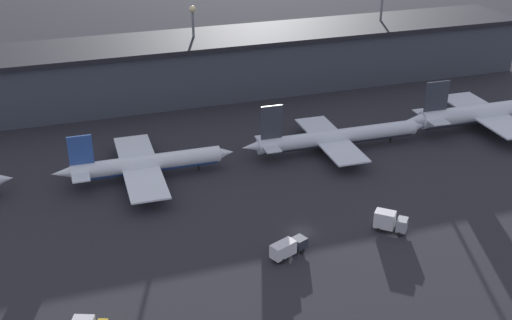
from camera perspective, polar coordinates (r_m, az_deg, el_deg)
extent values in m
plane|color=#26262B|center=(116.93, 4.03, -6.42)|extent=(600.00, 600.00, 0.00)
cube|color=#3D424C|center=(179.11, -4.96, 8.11)|extent=(191.22, 20.09, 14.88)
cube|color=black|center=(176.77, -5.07, 10.59)|extent=(191.22, 22.09, 1.20)
cone|color=silver|center=(136.30, -21.70, -1.61)|extent=(4.55, 3.63, 3.55)
cylinder|color=white|center=(135.52, -9.64, -0.27)|extent=(31.04, 4.04, 3.48)
cylinder|color=#2D519E|center=(135.79, -9.62, -0.50)|extent=(29.48, 3.49, 2.96)
cone|color=white|center=(138.17, -2.86, 0.63)|extent=(4.24, 3.38, 3.31)
cone|color=white|center=(134.76, -16.67, -1.10)|extent=(5.28, 3.05, 2.96)
cube|color=#2D519E|center=(132.77, -15.34, 0.86)|extent=(4.88, 0.49, 6.17)
cube|color=white|center=(134.61, -15.39, -0.83)|extent=(3.68, 11.17, 0.24)
cube|color=white|center=(135.57, -10.27, -0.52)|extent=(8.22, 30.98, 0.36)
cylinder|color=gray|center=(143.91, -10.34, 0.59)|extent=(3.86, 1.98, 1.91)
cylinder|color=gray|center=(128.60, -9.29, -2.61)|extent=(3.86, 1.98, 1.91)
cylinder|color=black|center=(138.16, -5.12, -0.61)|extent=(0.50, 0.50, 1.57)
cylinder|color=black|center=(137.75, -10.28, -1.04)|extent=(0.50, 0.50, 1.57)
cylinder|color=black|center=(135.28, -10.12, -1.56)|extent=(0.50, 0.50, 1.57)
cylinder|color=silver|center=(147.10, 7.34, 2.08)|extent=(38.43, 4.12, 3.42)
cylinder|color=#333842|center=(147.35, 7.33, 1.87)|extent=(36.50, 3.57, 2.91)
cone|color=silver|center=(156.08, 14.14, 2.93)|extent=(4.17, 3.33, 3.25)
cone|color=silver|center=(140.33, -0.28, 1.18)|extent=(5.19, 3.00, 2.91)
cube|color=#333842|center=(139.36, 1.39, 3.37)|extent=(4.80, 0.49, 7.68)
cube|color=silver|center=(141.18, 1.08, 1.46)|extent=(3.60, 9.51, 0.24)
cube|color=silver|center=(146.54, 6.64, 1.84)|extent=(8.01, 26.38, 0.36)
cylinder|color=gray|center=(153.59, 5.94, 2.57)|extent=(3.80, 1.95, 1.88)
cylinder|color=gray|center=(141.48, 8.22, 0.27)|extent=(3.80, 1.95, 1.88)
cylinder|color=black|center=(153.82, 11.86, 1.81)|extent=(0.50, 0.50, 1.54)
cylinder|color=black|center=(148.53, 6.40, 1.33)|extent=(0.50, 0.50, 1.54)
cylinder|color=black|center=(146.27, 6.81, 0.89)|extent=(0.50, 0.50, 1.54)
cylinder|color=silver|center=(168.41, 20.41, 4.10)|extent=(40.20, 5.04, 4.31)
cylinder|color=#333842|center=(168.68, 20.37, 3.86)|extent=(38.18, 4.36, 3.67)
cone|color=silver|center=(156.55, 14.06, 3.48)|extent=(6.54, 3.78, 3.67)
cube|color=#333842|center=(157.02, 15.77, 5.49)|extent=(6.05, 0.51, 7.24)
cube|color=silver|center=(158.41, 15.30, 3.73)|extent=(4.50, 10.51, 0.24)
cube|color=silver|center=(167.43, 19.83, 3.87)|extent=(10.02, 29.16, 0.36)
cylinder|color=gray|center=(174.64, 18.56, 4.47)|extent=(4.79, 2.46, 2.37)
cylinder|color=gray|center=(162.84, 21.72, 2.37)|extent=(4.79, 2.46, 2.37)
cylinder|color=black|center=(169.63, 19.36, 3.28)|extent=(0.50, 0.50, 1.94)
cylinder|color=black|center=(167.11, 20.03, 2.83)|extent=(0.50, 0.50, 1.94)
cube|color=#9EA3A8|center=(118.24, 12.85, -5.62)|extent=(2.89, 2.96, 2.30)
cube|color=silver|center=(118.44, 11.38, -5.19)|extent=(4.30, 4.17, 3.07)
cylinder|color=black|center=(119.76, 12.78, -5.97)|extent=(1.07, 1.04, 0.90)
cylinder|color=black|center=(118.25, 12.62, -6.41)|extent=(1.07, 1.04, 0.90)
cylinder|color=black|center=(120.23, 11.04, -5.65)|extent=(1.07, 1.04, 0.90)
cylinder|color=black|center=(118.73, 10.85, -6.07)|extent=(1.07, 1.04, 0.90)
cube|color=#282D38|center=(111.22, 3.87, -7.32)|extent=(2.80, 2.82, 1.80)
cube|color=silver|center=(108.81, 2.43, -7.93)|extent=(4.89, 3.70, 2.40)
cylinder|color=black|center=(112.22, 3.48, -7.69)|extent=(1.04, 0.85, 0.90)
cylinder|color=black|center=(111.27, 4.07, -8.04)|extent=(1.04, 0.85, 0.90)
cylinder|color=black|center=(109.61, 1.76, -8.57)|extent=(1.04, 0.85, 0.90)
cylinder|color=black|center=(108.65, 2.35, -8.94)|extent=(1.04, 0.85, 0.90)
cylinder|color=slate|center=(179.00, -5.50, 9.44)|extent=(0.70, 0.70, 22.99)
sphere|color=beige|center=(175.90, -5.68, 13.21)|extent=(1.80, 1.80, 1.80)
cylinder|color=slate|center=(198.31, 10.93, 11.18)|extent=(0.70, 0.70, 25.78)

